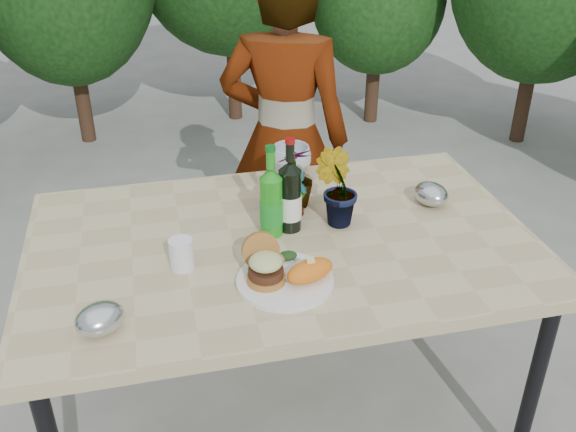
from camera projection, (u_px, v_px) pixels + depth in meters
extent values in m
plane|color=slate|center=(283.00, 407.00, 2.42)|extent=(80.00, 80.00, 0.00)
cube|color=tan|center=(282.00, 244.00, 2.05)|extent=(1.60, 1.00, 0.04)
cylinder|color=black|center=(534.00, 386.00, 2.03)|extent=(0.05, 0.05, 0.71)
cylinder|color=black|center=(75.00, 292.00, 2.45)|extent=(0.05, 0.05, 0.71)
cylinder|color=black|center=(425.00, 246.00, 2.74)|extent=(0.05, 0.05, 0.71)
cylinder|color=#382316|center=(85.00, 112.00, 4.52)|extent=(0.10, 0.10, 0.42)
cylinder|color=#382316|center=(235.00, 86.00, 4.88)|extent=(0.10, 0.10, 0.50)
cylinder|color=#382316|center=(372.00, 97.00, 4.85)|extent=(0.10, 0.10, 0.38)
cylinder|color=#382316|center=(522.00, 111.00, 4.51)|extent=(0.10, 0.10, 0.44)
cylinder|color=white|center=(285.00, 281.00, 1.83)|extent=(0.28, 0.28, 0.01)
cylinder|color=#B7722D|center=(266.00, 279.00, 1.81)|extent=(0.11, 0.11, 0.02)
cylinder|color=#472314|center=(266.00, 272.00, 1.80)|extent=(0.10, 0.10, 0.02)
ellipsoid|color=beige|center=(266.00, 262.00, 1.78)|extent=(0.10, 0.10, 0.04)
cylinder|color=#B7722D|center=(261.00, 251.00, 1.85)|extent=(0.11, 0.06, 0.11)
ellipsoid|color=orange|center=(310.00, 271.00, 1.81)|extent=(0.17, 0.12, 0.06)
ellipsoid|color=olive|center=(278.00, 258.00, 1.90)|extent=(0.04, 0.04, 0.02)
ellipsoid|color=#193814|center=(288.00, 256.00, 1.91)|extent=(0.06, 0.04, 0.03)
cylinder|color=black|center=(290.00, 200.00, 2.05)|extent=(0.07, 0.07, 0.21)
cylinder|color=white|center=(290.00, 206.00, 2.06)|extent=(0.08, 0.08, 0.08)
cone|color=black|center=(290.00, 166.00, 1.99)|extent=(0.07, 0.07, 0.03)
cylinder|color=black|center=(290.00, 152.00, 1.96)|extent=(0.03, 0.03, 0.06)
cylinder|color=maroon|center=(290.00, 141.00, 1.94)|extent=(0.03, 0.03, 0.01)
cylinder|color=#1E8C19|center=(271.00, 207.00, 2.02)|extent=(0.07, 0.07, 0.20)
cylinder|color=#198C26|center=(271.00, 212.00, 2.03)|extent=(0.07, 0.07, 0.08)
cone|color=#1E8C19|center=(271.00, 174.00, 1.96)|extent=(0.07, 0.07, 0.03)
cylinder|color=#1E8C19|center=(271.00, 160.00, 1.94)|extent=(0.03, 0.03, 0.06)
cylinder|color=#0C5919|center=(270.00, 148.00, 1.92)|extent=(0.03, 0.03, 0.01)
cylinder|color=white|center=(182.00, 254.00, 1.88)|extent=(0.07, 0.07, 0.09)
imported|color=#256121|center=(294.00, 198.00, 2.07)|extent=(0.13, 0.12, 0.21)
imported|color=#2A5E20|center=(336.00, 189.00, 2.07)|extent=(0.18, 0.17, 0.25)
imported|color=#2E5E20|center=(296.00, 177.00, 2.18)|extent=(0.15, 0.15, 0.22)
imported|color=silver|center=(291.00, 161.00, 2.41)|extent=(0.16, 0.16, 0.12)
ellipsoid|color=#B9BCC1|center=(100.00, 319.00, 1.64)|extent=(0.17, 0.16, 0.08)
ellipsoid|color=#B1B3B8|center=(431.00, 194.00, 2.22)|extent=(0.14, 0.16, 0.08)
imported|color=#9C6E4E|center=(285.00, 140.00, 2.72)|extent=(0.65, 0.54, 1.51)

